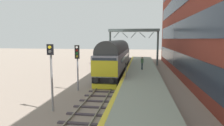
{
  "coord_description": "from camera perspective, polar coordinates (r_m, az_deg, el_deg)",
  "views": [
    {
      "loc": [
        3.5,
        -20.4,
        4.89
      ],
      "look_at": [
        0.2,
        1.38,
        2.12
      ],
      "focal_mm": 30.94,
      "sensor_mm": 36.0,
      "label": 1
    }
  ],
  "objects": [
    {
      "name": "waiting_passenger",
      "position": [
        24.68,
        8.9,
        0.32
      ],
      "size": [
        0.43,
        0.49,
        1.64
      ],
      "rotation": [
        0.0,
        0.0,
        1.89
      ],
      "color": "#24363D",
      "rests_on": "station_platform"
    },
    {
      "name": "signal_post_near",
      "position": [
        13.43,
        -17.52,
        -2.01
      ],
      "size": [
        0.44,
        0.22,
        4.55
      ],
      "color": "gray",
      "rests_on": "ground"
    },
    {
      "name": "signal_post_mid",
      "position": [
        18.32,
        -10.2,
        0.56
      ],
      "size": [
        0.44,
        0.22,
        4.31
      ],
      "color": "gray",
      "rests_on": "ground"
    },
    {
      "name": "station_platform",
      "position": [
        20.87,
        8.73,
        -5.07
      ],
      "size": [
        4.0,
        44.0,
        1.01
      ],
      "color": "#94A28F",
      "rests_on": "ground"
    },
    {
      "name": "overhead_footbridge",
      "position": [
        36.55,
        6.41,
        8.79
      ],
      "size": [
        9.3,
        2.0,
        6.71
      ],
      "color": "slate",
      "rests_on": "ground"
    },
    {
      "name": "signal_post_far",
      "position": [
        33.3,
        -1.6,
        3.75
      ],
      "size": [
        0.44,
        0.22,
        4.47
      ],
      "color": "gray",
      "rests_on": "ground"
    },
    {
      "name": "platform_number_sign",
      "position": [
        18.57,
        4.14,
        -1.5
      ],
      "size": [
        0.1,
        0.44,
        1.62
      ],
      "color": "slate",
      "rests_on": "station_platform"
    },
    {
      "name": "track_main",
      "position": [
        21.26,
        -1.1,
        -5.99
      ],
      "size": [
        2.5,
        60.0,
        0.15
      ],
      "color": "gray",
      "rests_on": "ground"
    },
    {
      "name": "diesel_locomotive",
      "position": [
        26.93,
        1.11,
        2.01
      ],
      "size": [
        2.74,
        17.45,
        4.68
      ],
      "color": "black",
      "rests_on": "ground"
    },
    {
      "name": "ground_plane",
      "position": [
        21.27,
        -1.1,
        -6.14
      ],
      "size": [
        140.0,
        140.0,
        0.0
      ],
      "primitive_type": "plane",
      "color": "gray",
      "rests_on": "ground"
    }
  ]
}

